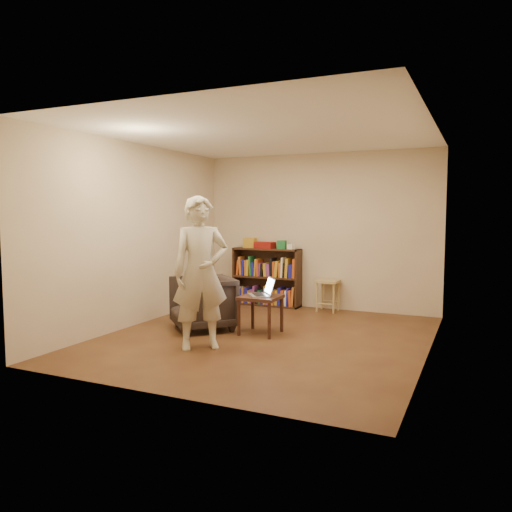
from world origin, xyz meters
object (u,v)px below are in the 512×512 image
at_px(bookshelf, 267,280).
at_px(laptop, 263,291).
at_px(armchair, 203,303).
at_px(person, 201,273).
at_px(stool, 328,286).
at_px(side_table, 261,302).

height_order(bookshelf, laptop, bookshelf).
height_order(armchair, person, person).
height_order(bookshelf, person, person).
xyz_separation_m(stool, laptop, (-0.35, -1.84, 0.16)).
height_order(stool, armchair, armchair).
height_order(bookshelf, stool, bookshelf).
relative_size(stool, laptop, 1.13).
relative_size(stool, person, 0.28).
xyz_separation_m(armchair, side_table, (0.84, 0.10, 0.06)).
relative_size(bookshelf, stool, 2.34).
xyz_separation_m(bookshelf, stool, (1.11, -0.06, -0.03)).
distance_m(bookshelf, side_table, 2.06).
relative_size(side_table, laptop, 1.13).
relative_size(bookshelf, laptop, 2.65).
bearing_deg(side_table, stool, 78.47).
xyz_separation_m(laptop, person, (-0.39, -0.96, 0.34)).
xyz_separation_m(bookshelf, side_table, (0.73, -1.92, -0.01)).
xyz_separation_m(bookshelf, armchair, (-0.10, -2.02, -0.07)).
height_order(armchair, laptop, laptop).
distance_m(side_table, laptop, 0.15).
relative_size(stool, armchair, 0.63).
bearing_deg(stool, armchair, -121.83).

